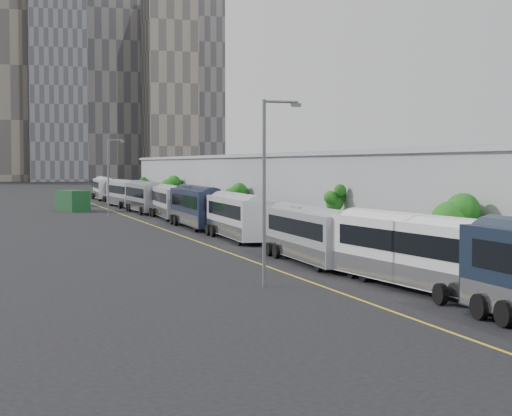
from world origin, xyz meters
name	(u,v)px	position (x,y,z in m)	size (l,w,h in m)	color
sidewalk	(358,246)	(9.00, 55.00, 0.06)	(10.00, 170.00, 0.12)	gray
lane_line	(223,251)	(-1.50, 55.00, 0.01)	(0.12, 160.00, 0.02)	gold
depot	(406,199)	(12.99, 55.00, 3.51)	(12.45, 160.40, 7.20)	gray
skyline	(22,42)	(-2.90, 324.16, 50.85)	(145.00, 64.00, 120.00)	slate
bus_2	(416,258)	(2.52, 33.99, 1.56)	(3.77, 12.86, 3.70)	white
bus_3	(311,239)	(1.70, 46.09, 1.49)	(2.88, 12.13, 3.52)	gray
bus_4	(238,220)	(2.08, 63.16, 1.59)	(3.19, 13.01, 3.77)	silver
bus_5	(198,210)	(2.02, 76.83, 1.71)	(3.23, 13.93, 4.05)	#161D33
bus_6	(170,205)	(2.42, 91.33, 1.60)	(3.38, 13.07, 3.78)	#B4B4B6
bus_7	(145,200)	(1.80, 103.70, 1.69)	(3.04, 13.71, 4.00)	gray
bus_8	(124,196)	(1.71, 119.56, 1.64)	(3.35, 13.40, 3.88)	#A1A4AB
bus_9	(115,193)	(2.46, 133.44, 1.48)	(3.16, 12.13, 3.51)	black
bus_10	(104,190)	(2.24, 145.29, 1.66)	(3.35, 13.55, 3.93)	white
tree_1	(454,220)	(5.49, 35.44, 3.28)	(2.62, 2.62, 4.60)	black
tree_2	(335,201)	(6.17, 52.82, 3.52)	(1.27, 1.27, 4.25)	black
tree_3	(236,197)	(5.69, 76.23, 3.02)	(2.22, 2.22, 4.14)	black
tree_4	(171,186)	(5.53, 105.11, 3.30)	(2.54, 2.54, 4.59)	black
tree_5	(142,185)	(6.03, 129.29, 2.94)	(1.55, 1.55, 3.75)	black
street_lamp_near	(268,180)	(-4.14, 37.21, 5.41)	(2.04, 0.22, 9.43)	#59595E
street_lamp_far	(110,172)	(-3.52, 97.23, 5.24)	(2.04, 0.22, 9.09)	#59595E
shipping_container	(72,201)	(-6.55, 110.49, 1.37)	(2.55, 6.02, 2.74)	#123A1B
suv	(73,200)	(-5.05, 124.37, 0.84)	(2.80, 6.07, 1.69)	black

